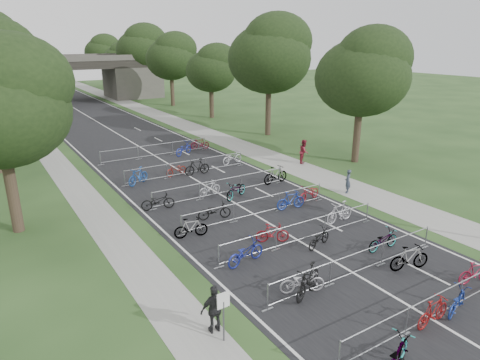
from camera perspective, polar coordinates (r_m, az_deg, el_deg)
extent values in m
plane|color=#25421C|center=(17.30, 24.30, -16.64)|extent=(200.00, 200.00, 0.00)
cube|color=black|center=(59.29, -19.79, 8.10)|extent=(11.00, 140.00, 0.01)
cube|color=gray|center=(61.49, -12.47, 9.08)|extent=(3.00, 140.00, 0.01)
cube|color=gray|center=(58.16, -27.01, 7.01)|extent=(2.00, 140.00, 0.01)
cube|color=silver|center=(59.29, -19.79, 8.10)|extent=(0.12, 140.00, 0.00)
cube|color=#494741|center=(76.39, -14.10, 12.59)|extent=(8.00, 8.00, 5.00)
cube|color=black|center=(73.35, -23.06, 13.93)|extent=(30.00, 8.00, 1.20)
cube|color=#494741|center=(69.57, -22.59, 14.65)|extent=(30.00, 0.40, 0.90)
cube|color=#494741|center=(77.05, -23.67, 14.75)|extent=(30.00, 0.40, 0.90)
cylinder|color=#4C4C51|center=(14.58, -2.20, -18.33)|extent=(0.06, 0.06, 1.50)
cube|color=white|center=(14.12, -2.24, -15.73)|extent=(0.45, 0.04, 0.55)
cylinder|color=#33261C|center=(24.33, -28.08, -1.50)|extent=(0.56, 0.56, 4.20)
sphere|color=black|center=(22.80, -28.52, 11.42)|extent=(5.38, 5.38, 5.38)
cylinder|color=#33261C|center=(35.26, 15.32, 5.89)|extent=(0.56, 0.56, 4.48)
ellipsoid|color=black|center=(34.63, 15.94, 12.99)|extent=(7.17, 7.17, 5.88)
sphere|color=black|center=(34.66, 17.48, 15.24)|extent=(5.73, 5.73, 5.73)
sphere|color=black|center=(34.69, 14.63, 11.61)|extent=(4.66, 4.66, 4.66)
cylinder|color=#33261C|center=(44.03, 3.78, 9.29)|extent=(0.56, 0.56, 5.11)
ellipsoid|color=black|center=(43.53, 3.92, 15.81)|extent=(8.18, 8.18, 6.70)
sphere|color=black|center=(43.44, 5.05, 17.94)|extent=(6.54, 6.54, 6.54)
sphere|color=black|center=(43.70, 2.94, 14.50)|extent=(5.31, 5.31, 5.31)
cylinder|color=#33261C|center=(54.18, -3.81, 10.32)|extent=(0.56, 0.56, 3.85)
ellipsoid|color=black|center=(53.79, -3.90, 14.30)|extent=(6.16, 6.16, 5.05)
sphere|color=black|center=(53.57, -3.08, 15.62)|extent=(4.93, 4.93, 4.93)
sphere|color=black|center=(54.05, -4.62, 13.48)|extent=(4.00, 4.00, 4.00)
cylinder|color=#33261C|center=(64.86, -9.02, 11.74)|extent=(0.56, 0.56, 4.48)
ellipsoid|color=black|center=(64.52, -9.22, 15.61)|extent=(7.17, 7.17, 5.88)
sphere|color=black|center=(64.26, -8.59, 16.91)|extent=(5.73, 5.73, 5.73)
sphere|color=black|center=(64.83, -9.78, 14.80)|extent=(4.66, 4.66, 4.66)
cylinder|color=#33261C|center=(75.94, -12.76, 12.70)|extent=(0.56, 0.56, 5.11)
ellipsoid|color=black|center=(75.65, -13.03, 16.47)|extent=(8.18, 8.18, 6.70)
sphere|color=black|center=(75.36, -12.54, 17.74)|extent=(6.54, 6.54, 6.54)
sphere|color=black|center=(75.98, -13.48, 15.67)|extent=(5.31, 5.31, 5.31)
cylinder|color=#33261C|center=(87.33, -15.50, 12.76)|extent=(0.56, 0.56, 3.85)
ellipsoid|color=black|center=(87.09, -15.72, 15.22)|extent=(6.16, 6.16, 5.05)
sphere|color=black|center=(86.75, -15.30, 16.06)|extent=(4.93, 4.93, 4.93)
sphere|color=black|center=(87.46, -16.10, 14.69)|extent=(4.00, 4.00, 4.00)
cylinder|color=#33261C|center=(98.81, -17.66, 13.33)|extent=(0.56, 0.56, 4.48)
ellipsoid|color=black|center=(98.58, -17.92, 15.86)|extent=(7.17, 7.17, 5.88)
sphere|color=black|center=(98.23, -17.57, 16.73)|extent=(5.73, 5.73, 5.73)
sphere|color=black|center=(98.97, -18.23, 15.32)|extent=(4.66, 4.66, 4.66)
cylinder|color=gray|center=(16.75, 24.78, -13.67)|extent=(9.20, 0.04, 0.04)
cylinder|color=gray|center=(17.20, 24.38, -16.14)|extent=(9.20, 0.04, 0.04)
cylinder|color=gray|center=(13.94, 13.10, -21.92)|extent=(0.05, 0.05, 1.10)
cylinder|color=gray|center=(15.90, 21.32, -17.15)|extent=(0.05, 0.05, 1.10)
cube|color=gray|center=(16.21, 21.09, -18.70)|extent=(0.50, 0.08, 0.03)
cylinder|color=gray|center=(18.17, 27.33, -13.28)|extent=(0.05, 0.05, 1.10)
cube|color=gray|center=(18.44, 27.08, -14.71)|extent=(0.50, 0.08, 0.03)
cylinder|color=gray|center=(18.57, 15.50, -9.29)|extent=(9.20, 0.04, 0.04)
cylinder|color=gray|center=(18.98, 15.28, -11.62)|extent=(9.20, 0.04, 0.04)
cylinder|color=gray|center=(16.09, 3.73, -15.30)|extent=(0.05, 0.05, 1.10)
cube|color=gray|center=(16.39, 3.69, -16.86)|extent=(0.50, 0.08, 0.03)
cylinder|color=gray|center=(17.81, 11.93, -12.09)|extent=(0.05, 0.05, 1.10)
cube|color=gray|center=(18.09, 11.82, -13.55)|extent=(0.50, 0.08, 0.03)
cylinder|color=gray|center=(19.86, 18.42, -9.32)|extent=(0.05, 0.05, 1.10)
cube|color=gray|center=(20.11, 18.27, -10.67)|extent=(0.50, 0.08, 0.03)
cylinder|color=gray|center=(22.15, 23.56, -7.00)|extent=(0.05, 0.05, 1.10)
cube|color=gray|center=(22.37, 23.39, -8.25)|extent=(0.50, 0.08, 0.03)
cylinder|color=gray|center=(20.87, 8.24, -5.61)|extent=(9.20, 0.04, 0.04)
cylinder|color=gray|center=(21.23, 8.13, -7.76)|extent=(9.20, 0.04, 0.04)
cylinder|color=gray|center=(18.69, -2.84, -10.13)|extent=(0.05, 0.05, 1.10)
cube|color=gray|center=(18.95, -2.82, -11.55)|extent=(0.50, 0.08, 0.03)
cylinder|color=gray|center=(20.19, 4.82, -7.89)|extent=(0.05, 0.05, 1.10)
cube|color=gray|center=(20.44, 4.78, -9.24)|extent=(0.50, 0.08, 0.03)
cylinder|color=gray|center=(22.02, 11.25, -5.88)|extent=(0.05, 0.05, 1.10)
cube|color=gray|center=(22.24, 11.16, -7.14)|extent=(0.50, 0.08, 0.03)
cylinder|color=gray|center=(24.10, 16.59, -4.14)|extent=(0.05, 0.05, 1.10)
cube|color=gray|center=(24.31, 16.48, -5.31)|extent=(0.50, 0.08, 0.03)
cylinder|color=gray|center=(23.64, 2.30, -2.50)|extent=(9.20, 0.04, 0.04)
cylinder|color=gray|center=(23.97, 2.27, -4.44)|extent=(9.20, 0.04, 0.04)
cylinder|color=gray|center=(21.75, -7.82, -6.01)|extent=(0.05, 0.05, 1.10)
cube|color=gray|center=(21.97, -7.76, -7.28)|extent=(0.50, 0.08, 0.03)
cylinder|color=gray|center=(23.05, -0.87, -4.38)|extent=(0.05, 0.05, 1.10)
cube|color=gray|center=(23.26, -0.86, -5.60)|extent=(0.50, 0.08, 0.03)
cylinder|color=gray|center=(24.67, 5.23, -2.90)|extent=(0.05, 0.05, 1.10)
cube|color=gray|center=(24.87, 5.19, -4.04)|extent=(0.50, 0.08, 0.03)
cylinder|color=gray|center=(26.54, 10.50, -1.58)|extent=(0.05, 0.05, 1.10)
cube|color=gray|center=(26.73, 10.44, -2.66)|extent=(0.50, 0.08, 0.03)
cylinder|color=gray|center=(26.84, -2.54, 0.07)|extent=(9.20, 0.04, 0.04)
cylinder|color=gray|center=(27.12, -2.51, -1.67)|extent=(9.20, 0.04, 0.04)
cylinder|color=gray|center=(25.18, -11.65, -2.76)|extent=(0.05, 0.05, 1.10)
cube|color=gray|center=(25.38, -11.57, -3.89)|extent=(0.50, 0.08, 0.03)
cylinder|color=gray|center=(26.32, -5.42, -1.52)|extent=(0.05, 0.05, 1.10)
cube|color=gray|center=(26.50, -5.39, -2.61)|extent=(0.50, 0.08, 0.03)
cylinder|color=gray|center=(27.75, 0.22, -0.38)|extent=(0.05, 0.05, 1.10)
cube|color=gray|center=(27.92, 0.22, -1.42)|extent=(0.50, 0.08, 0.03)
cylinder|color=gray|center=(29.43, 5.27, 0.65)|extent=(0.05, 0.05, 1.10)
cube|color=gray|center=(29.59, 5.24, -0.34)|extent=(0.50, 0.08, 0.03)
cylinder|color=gray|center=(31.09, -7.13, 2.52)|extent=(9.20, 0.04, 0.04)
cylinder|color=gray|center=(31.34, -7.07, 0.99)|extent=(9.20, 0.04, 0.04)
cylinder|color=gray|center=(29.68, -15.13, 0.23)|extent=(0.05, 0.05, 1.10)
cube|color=gray|center=(29.84, -15.05, -0.75)|extent=(0.50, 0.08, 0.03)
cylinder|color=gray|center=(30.65, -9.68, 1.18)|extent=(0.05, 0.05, 1.10)
cube|color=gray|center=(30.81, -9.63, 0.23)|extent=(0.50, 0.08, 0.03)
cylinder|color=gray|center=(31.88, -4.61, 2.06)|extent=(0.05, 0.05, 1.10)
cube|color=gray|center=(32.04, -4.59, 1.15)|extent=(0.50, 0.08, 0.03)
cylinder|color=gray|center=(33.35, 0.05, 2.86)|extent=(0.05, 0.05, 1.10)
cube|color=gray|center=(33.50, 0.05, 1.98)|extent=(0.50, 0.08, 0.03)
cylinder|color=gray|center=(36.45, -11.21, 4.66)|extent=(9.20, 0.04, 0.04)
cylinder|color=gray|center=(36.66, -11.12, 3.34)|extent=(9.20, 0.04, 0.04)
cylinder|color=gray|center=(35.25, -18.12, 2.79)|extent=(0.05, 0.05, 1.10)
cube|color=gray|center=(35.39, -18.04, 1.95)|extent=(0.50, 0.08, 0.03)
cylinder|color=gray|center=(36.07, -13.42, 3.54)|extent=(0.05, 0.05, 1.10)
cube|color=gray|center=(36.21, -13.36, 2.73)|extent=(0.50, 0.08, 0.03)
cylinder|color=gray|center=(37.13, -8.96, 4.24)|extent=(0.05, 0.05, 1.10)
cube|color=gray|center=(37.26, -8.92, 3.44)|extent=(0.50, 0.08, 0.03)
cylinder|color=gray|center=(38.40, -4.76, 4.87)|extent=(0.05, 0.05, 1.10)
cube|color=gray|center=(38.53, -4.74, 4.10)|extent=(0.50, 0.08, 0.03)
imported|color=gray|center=(14.44, 20.02, -21.21)|extent=(2.08, 1.29, 1.03)
imported|color=maroon|center=(16.76, 24.36, -15.72)|extent=(1.75, 0.56, 1.04)
imported|color=navy|center=(17.83, 26.94, -14.21)|extent=(1.82, 1.04, 0.91)
imported|color=maroon|center=(20.02, 28.92, -10.75)|extent=(1.71, 0.90, 0.99)
imported|color=black|center=(17.06, 9.07, -13.11)|extent=(2.11, 1.42, 1.24)
imported|color=#A9A8AF|center=(17.24, 8.29, -13.27)|extent=(1.90, 1.26, 0.95)
imported|color=gray|center=(19.87, 21.66, -9.65)|extent=(1.95, 1.05, 1.13)
imported|color=gray|center=(21.25, 18.51, -7.64)|extent=(1.87, 0.68, 0.98)
imported|color=navy|center=(19.00, 0.73, -9.65)|extent=(2.14, 1.06, 1.07)
imported|color=maroon|center=(20.92, 4.35, -7.09)|extent=(1.66, 1.20, 0.98)
imported|color=black|center=(20.80, 10.47, -7.64)|extent=(1.81, 1.05, 0.90)
imported|color=#ACABB3|center=(23.64, 13.14, -4.21)|extent=(1.96, 0.66, 1.16)
imported|color=gray|center=(21.49, -6.56, -6.37)|extent=(1.78, 0.85, 1.03)
imported|color=black|center=(23.50, -3.43, -4.13)|extent=(1.95, 1.09, 0.97)
imported|color=#1B3598|center=(24.95, 6.77, -2.71)|extent=(1.88, 0.77, 1.10)
imported|color=maroon|center=(26.46, 9.24, -1.71)|extent=(1.96, 1.07, 0.98)
imported|color=black|center=(25.19, -10.90, -2.81)|extent=(2.03, 1.07, 1.01)
imported|color=#B4B6BD|center=(26.91, -4.07, -1.14)|extent=(1.71, 0.71, 1.00)
imported|color=gray|center=(26.50, -0.50, -1.31)|extent=(2.17, 1.54, 1.08)
imported|color=gray|center=(29.26, 4.76, 0.69)|extent=(2.08, 0.73, 1.22)
imported|color=#1B4695|center=(29.81, -13.44, 0.51)|extent=(1.95, 1.45, 1.16)
imported|color=maroon|center=(31.22, -8.48, 1.40)|extent=(1.87, 1.05, 0.93)
imported|color=black|center=(31.16, -5.73, 1.73)|extent=(1.98, 0.58, 1.18)
imported|color=#BABBC2|center=(33.83, -1.06, 3.02)|extent=(2.06, 1.09, 1.03)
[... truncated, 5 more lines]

